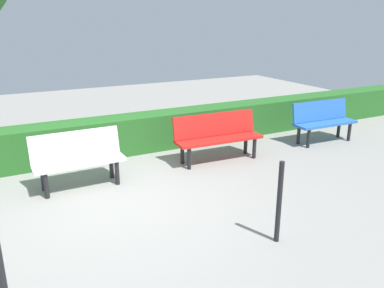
{
  "coord_description": "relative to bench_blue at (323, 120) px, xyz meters",
  "views": [
    {
      "loc": [
        1.29,
        4.97,
        2.5
      ],
      "look_at": [
        -1.5,
        -0.4,
        0.55
      ],
      "focal_mm": 36.35,
      "sensor_mm": 36.0,
      "label": 1
    }
  ],
  "objects": [
    {
      "name": "ground_plane",
      "position": [
        4.85,
        0.81,
        -0.48
      ],
      "size": [
        19.78,
        19.78,
        0.0
      ],
      "primitive_type": "plane",
      "color": "gray"
    },
    {
      "name": "bench_blue",
      "position": [
        0.0,
        0.0,
        0.0
      ],
      "size": [
        1.44,
        0.51,
        0.86
      ],
      "rotation": [
        0.0,
        0.0,
        -0.04
      ],
      "color": "blue",
      "rests_on": "ground_plane"
    },
    {
      "name": "bench_red",
      "position": [
        2.58,
        -0.05,
        0.0
      ],
      "size": [
        1.66,
        0.54,
        0.86
      ],
      "rotation": [
        0.0,
        0.0,
        -0.05
      ],
      "color": "red",
      "rests_on": "ground_plane"
    },
    {
      "name": "bench_white",
      "position": [
        5.1,
        -0.01,
        -0.0
      ],
      "size": [
        1.37,
        0.47,
        0.86
      ],
      "rotation": [
        0.0,
        0.0,
        0.01
      ],
      "color": "white",
      "rests_on": "ground_plane"
    },
    {
      "name": "hedge_row",
      "position": [
        3.72,
        -1.25,
        -0.12
      ],
      "size": [
        15.78,
        0.6,
        0.71
      ],
      "primitive_type": "cube",
      "color": "#266023",
      "rests_on": "ground_plane"
    },
    {
      "name": "railing_post_mid",
      "position": [
        3.39,
        2.68,
        0.02
      ],
      "size": [
        0.06,
        0.06,
        1.0
      ],
      "primitive_type": "cylinder",
      "color": "black",
      "rests_on": "ground_plane"
    },
    {
      "name": "railing_post_far",
      "position": [
        6.28,
        2.68,
        0.02
      ],
      "size": [
        0.06,
        0.06,
        1.0
      ],
      "primitive_type": "cylinder",
      "color": "black",
      "rests_on": "ground_plane"
    }
  ]
}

